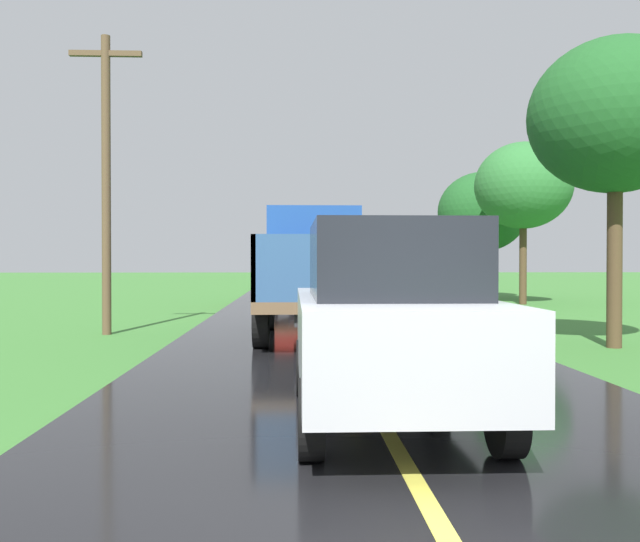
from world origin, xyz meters
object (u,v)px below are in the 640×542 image
banana_truck_far (300,266)px  roadside_tree_near_left (523,186)px  banana_truck_near (315,269)px  roadside_tree_mid_right (482,212)px  roadside_tree_far_left (615,117)px  following_car (387,319)px  utility_pole_roadside (106,175)px

banana_truck_far → roadside_tree_near_left: bearing=-6.9°
banana_truck_near → roadside_tree_mid_right: (8.09, 15.17, 2.43)m
banana_truck_near → roadside_tree_far_left: bearing=-20.8°
roadside_tree_far_left → following_car: roadside_tree_far_left is taller
roadside_tree_mid_right → following_car: bearing=-108.3°
roadside_tree_mid_right → roadside_tree_far_left: size_ratio=0.98×
roadside_tree_near_left → following_car: 20.63m
banana_truck_far → roadside_tree_mid_right: size_ratio=1.02×
utility_pole_roadside → roadside_tree_far_left: utility_pole_roadside is taller
banana_truck_far → roadside_tree_mid_right: (8.29, 3.48, 2.43)m
banana_truck_far → following_car: size_ratio=1.42×
banana_truck_near → roadside_tree_mid_right: size_ratio=1.02×
banana_truck_near → banana_truck_far: 11.70m
utility_pole_roadside → following_car: utility_pole_roadside is taller
roadside_tree_near_left → roadside_tree_far_left: size_ratio=1.07×
roadside_tree_far_left → utility_pole_roadside: bearing=165.2°
banana_truck_far → roadside_tree_far_left: 15.28m
roadside_tree_far_left → following_car: size_ratio=1.43×
banana_truck_far → roadside_tree_far_left: (5.81, -13.83, 2.90)m
banana_truck_far → following_car: banana_truck_far is taller
roadside_tree_mid_right → following_car: (-7.67, -23.23, -2.83)m
banana_truck_far → roadside_tree_mid_right: bearing=22.8°
banana_truck_near → roadside_tree_mid_right: roadside_tree_mid_right is taller
utility_pole_roadside → roadside_tree_near_left: (13.04, 10.08, 0.98)m
roadside_tree_near_left → roadside_tree_far_left: roadside_tree_near_left is taller
banana_truck_far → following_car: 19.76m
roadside_tree_far_left → following_car: bearing=-131.2°
roadside_tree_far_left → following_car: (-5.19, -5.92, -3.30)m
banana_truck_near → roadside_tree_far_left: (5.61, -2.13, 2.91)m
roadside_tree_mid_right → utility_pole_roadside: bearing=-131.1°
roadside_tree_near_left → roadside_tree_far_left: (-2.76, -12.79, -0.19)m
utility_pole_roadside → roadside_tree_mid_right: 19.39m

